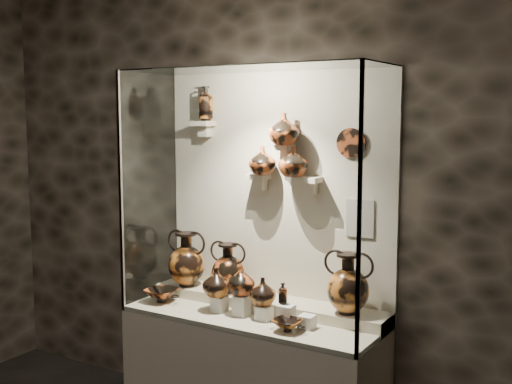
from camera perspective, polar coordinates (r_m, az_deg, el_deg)
wall_back at (r=4.31m, az=1.90°, el=0.08°), size 5.00×0.02×3.20m
plinth at (r=4.36m, az=-0.33°, el=-16.23°), size 1.70×0.60×0.80m
front_tier at (r=4.21m, az=-0.33°, el=-11.03°), size 1.68×0.58×0.03m
rear_tier at (r=4.35m, az=0.90°, el=-9.98°), size 1.70×0.25×0.10m
back_panel at (r=4.31m, az=1.86°, el=0.07°), size 1.70×0.03×1.60m
glass_front at (r=3.79m, az=-2.69°, el=-0.88°), size 1.70×0.01×1.60m
glass_left at (r=4.54m, az=-9.47°, el=0.33°), size 0.01×0.60×1.60m
glass_right at (r=3.67m, az=10.97°, el=-1.27°), size 0.01×0.60×1.60m
glass_top at (r=4.02m, az=-0.35°, el=10.95°), size 1.70×0.60×0.01m
frame_post_left at (r=4.32m, az=-11.92°, el=-0.06°), size 0.02×0.02×1.60m
frame_post_right at (r=3.41m, az=9.17°, el=-1.87°), size 0.02×0.02×1.60m
pedestal_a at (r=4.27m, az=-3.24°, el=-9.89°), size 0.09×0.09×0.10m
pedestal_b at (r=4.17m, az=-1.29°, el=-10.06°), size 0.09×0.09×0.13m
pedestal_c at (r=4.10m, az=0.75°, el=-10.69°), size 0.09×0.09×0.09m
pedestal_d at (r=4.02m, az=2.75°, el=-10.84°), size 0.09×0.09×0.12m
pedestal_e at (r=3.96m, az=4.56°, el=-11.42°), size 0.09×0.09×0.08m
bracket_ul at (r=4.51m, az=-4.71°, el=6.10°), size 0.14×0.12×0.04m
bracket_ca at (r=4.28m, az=0.21°, el=1.38°), size 0.14×0.12×0.04m
bracket_cb at (r=4.17m, az=2.57°, el=3.97°), size 0.10×0.12×0.04m
bracket_cc at (r=4.10m, az=4.76°, el=1.10°), size 0.14×0.12×0.04m
amphora_left at (r=4.59m, az=-6.18°, el=-5.94°), size 0.40×0.40×0.39m
amphora_mid at (r=4.42m, az=-2.50°, el=-6.74°), size 0.33×0.33×0.34m
amphora_right at (r=3.99m, az=8.17°, el=-8.04°), size 0.37×0.37×0.38m
jug_a at (r=4.23m, az=-3.53°, el=-8.01°), size 0.18×0.18×0.19m
jug_b at (r=4.15m, az=-1.35°, el=-7.86°), size 0.22×0.22×0.19m
jug_c at (r=4.08m, az=0.62°, el=-8.82°), size 0.19×0.19×0.18m
lekythos_small at (r=4.01m, az=2.42°, el=-8.87°), size 0.08×0.08×0.15m
kylix_left at (r=4.51m, az=-8.39°, el=-8.96°), size 0.29×0.25×0.11m
kylix_right at (r=3.90m, az=2.82°, el=-11.63°), size 0.26×0.24×0.09m
lekythos_tall at (r=4.49m, az=-4.46°, el=8.04°), size 0.13×0.13×0.27m
ovoid_vase_a at (r=4.21m, az=0.59°, el=2.81°), size 0.19×0.19×0.19m
ovoid_vase_b at (r=4.11m, az=2.52°, el=5.62°), size 0.22×0.22×0.21m
ovoid_vase_c at (r=4.09m, az=3.32°, el=2.73°), size 0.23×0.23×0.20m
wall_plate at (r=4.02m, az=8.43°, el=4.33°), size 0.18×0.02×0.18m
info_placard at (r=4.05m, az=9.20°, el=-2.33°), size 0.18×0.01×0.24m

